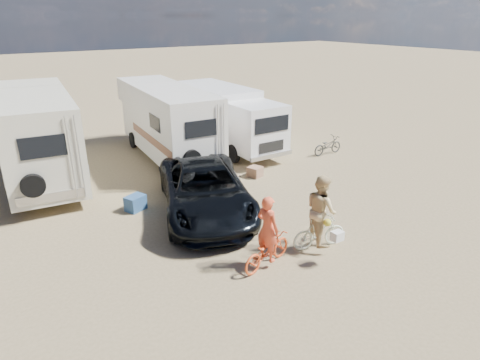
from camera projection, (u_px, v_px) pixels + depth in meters
ground at (259, 225)px, 12.37m from camera, size 140.00×140.00×0.00m
rv_main at (167, 123)px, 17.69m from camera, size 2.79×7.42×3.08m
rv_left at (40, 137)px, 15.26m from camera, size 3.17×7.65×3.28m
box_truck at (227, 119)px, 19.15m from camera, size 2.28×6.89×2.76m
dark_suv at (205, 189)px, 12.90m from camera, size 4.36×6.09×1.54m
bike_man at (267, 250)px, 10.21m from camera, size 1.72×0.94×0.86m
bike_woman at (319, 232)px, 11.00m from camera, size 1.58×0.81×0.91m
rider_man at (267, 235)px, 10.05m from camera, size 0.54×0.70×1.70m
rider_woman at (321, 216)px, 10.82m from camera, size 0.93×1.07×1.89m
bike_parked at (328, 146)px, 18.49m from camera, size 1.56×0.56×0.81m
cooler at (135, 203)px, 13.23m from camera, size 0.73×0.65×0.48m
crate at (255, 172)px, 16.01m from camera, size 0.62×0.62×0.39m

